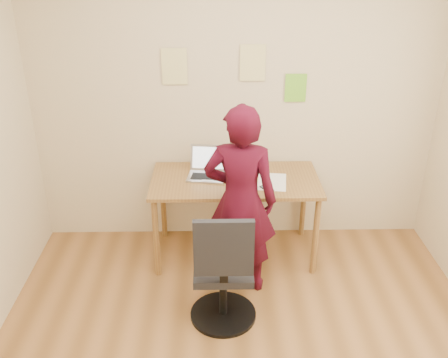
{
  "coord_description": "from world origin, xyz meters",
  "views": [
    {
      "loc": [
        -0.17,
        -2.36,
        2.57
      ],
      "look_at": [
        -0.11,
        0.95,
        0.95
      ],
      "focal_mm": 40.0,
      "sensor_mm": 36.0,
      "label": 1
    }
  ],
  "objects_px": {
    "laptop": "(208,170)",
    "phone": "(267,188)",
    "office_chair": "(223,277)",
    "desk": "(235,188)",
    "person": "(240,201)"
  },
  "relations": [
    {
      "from": "laptop",
      "to": "phone",
      "type": "relative_size",
      "value": 2.68
    },
    {
      "from": "laptop",
      "to": "desk",
      "type": "bearing_deg",
      "value": -10.69
    },
    {
      "from": "desk",
      "to": "person",
      "type": "distance_m",
      "value": 0.45
    },
    {
      "from": "phone",
      "to": "person",
      "type": "xyz_separation_m",
      "value": [
        -0.22,
        -0.24,
        0.02
      ]
    },
    {
      "from": "desk",
      "to": "phone",
      "type": "bearing_deg",
      "value": -37.75
    },
    {
      "from": "phone",
      "to": "desk",
      "type": "bearing_deg",
      "value": 110.95
    },
    {
      "from": "laptop",
      "to": "phone",
      "type": "xyz_separation_m",
      "value": [
        0.48,
        -0.27,
        -0.05
      ]
    },
    {
      "from": "desk",
      "to": "phone",
      "type": "distance_m",
      "value": 0.32
    },
    {
      "from": "laptop",
      "to": "person",
      "type": "relative_size",
      "value": 0.23
    },
    {
      "from": "phone",
      "to": "office_chair",
      "type": "relative_size",
      "value": 0.14
    },
    {
      "from": "laptop",
      "to": "office_chair",
      "type": "distance_m",
      "value": 1.04
    },
    {
      "from": "desk",
      "to": "phone",
      "type": "height_order",
      "value": "phone"
    },
    {
      "from": "laptop",
      "to": "office_chair",
      "type": "relative_size",
      "value": 0.38
    },
    {
      "from": "desk",
      "to": "laptop",
      "type": "bearing_deg",
      "value": 161.65
    },
    {
      "from": "phone",
      "to": "laptop",
      "type": "bearing_deg",
      "value": 119.43
    }
  ]
}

